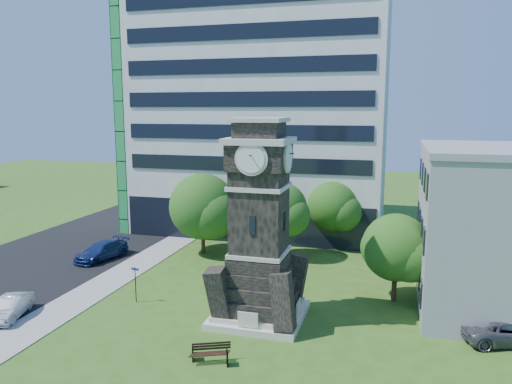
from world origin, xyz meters
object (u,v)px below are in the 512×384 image
(clock_tower, at_px, (259,235))
(street_sign, at_px, (135,280))
(car_east_lot, at_px, (506,331))
(car_street_mid, at_px, (11,307))
(park_bench, at_px, (210,352))
(car_street_north, at_px, (101,251))

(clock_tower, bearing_deg, street_sign, 178.59)
(car_east_lot, xyz_separation_m, street_sign, (-22.53, -0.31, 0.84))
(clock_tower, distance_m, car_street_mid, 16.01)
(car_street_mid, relative_size, park_bench, 2.00)
(clock_tower, distance_m, car_east_lot, 14.70)
(car_street_mid, relative_size, car_street_north, 0.77)
(park_bench, height_order, street_sign, street_sign)
(car_east_lot, xyz_separation_m, park_bench, (-14.89, -6.48, -0.14))
(clock_tower, distance_m, street_sign, 9.37)
(car_street_north, xyz_separation_m, park_bench, (15.29, -13.97, -0.20))
(park_bench, bearing_deg, car_east_lot, -0.40)
(clock_tower, xyz_separation_m, car_street_north, (-16.22, 8.01, -4.54))
(park_bench, bearing_deg, car_street_north, 113.67)
(park_bench, bearing_deg, street_sign, 117.20)
(car_east_lot, relative_size, park_bench, 2.49)
(car_street_north, bearing_deg, car_street_mid, -69.87)
(car_street_north, height_order, car_east_lot, car_street_north)
(car_street_north, bearing_deg, car_east_lot, -0.71)
(car_east_lot, bearing_deg, car_street_mid, 80.80)
(street_sign, bearing_deg, car_east_lot, 8.04)
(car_east_lot, relative_size, street_sign, 2.03)
(car_street_mid, bearing_deg, car_east_lot, -7.69)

